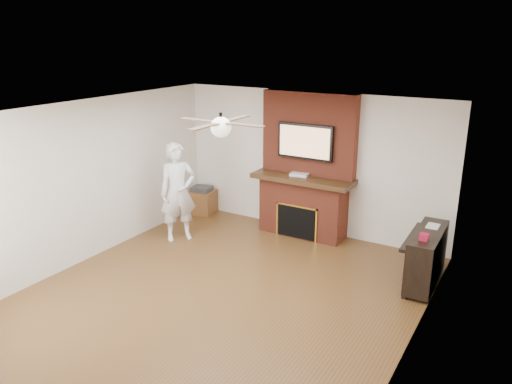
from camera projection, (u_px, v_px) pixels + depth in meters
The scene contains 12 objects.
room_shell at pixel (223, 208), 6.53m from camera, with size 5.36×5.86×2.86m.
fireplace at pixel (305, 180), 8.69m from camera, with size 1.78×0.64×2.50m.
tv at pixel (305, 142), 8.45m from camera, with size 1.00×0.08×0.60m.
ceiling_fan at pixel (221, 126), 6.20m from camera, with size 1.21×1.21×0.31m.
person at pixel (178, 192), 8.48m from camera, with size 0.63×0.42×1.71m, color silver.
side_table at pixel (202, 201), 9.93m from camera, with size 0.54×0.54×0.54m.
piano at pixel (426, 256), 7.04m from camera, with size 0.48×1.23×0.89m.
cable_box at pixel (299, 175), 8.61m from camera, with size 0.31×0.18×0.04m, color silver.
candle_orange at pixel (294, 233), 8.83m from camera, with size 0.07×0.07×0.10m, color #DD5D1A.
candle_green at pixel (293, 233), 8.84m from camera, with size 0.06×0.06×0.09m, color #348236.
candle_cream at pixel (302, 234), 8.76m from camera, with size 0.08×0.08×0.12m, color beige.
candle_blue at pixel (309, 236), 8.75m from camera, with size 0.06×0.06×0.09m, color teal.
Camera 1 is at (3.50, -5.07, 3.44)m, focal length 35.00 mm.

